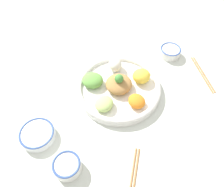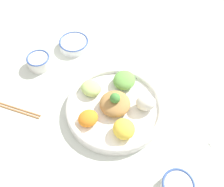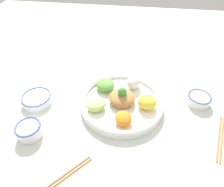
{
  "view_description": "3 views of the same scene",
  "coord_description": "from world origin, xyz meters",
  "px_view_note": "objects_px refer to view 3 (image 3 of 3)",
  "views": [
    {
      "loc": [
        0.42,
        -0.29,
        0.7
      ],
      "look_at": [
        -0.01,
        -0.04,
        0.03
      ],
      "focal_mm": 35.0,
      "sensor_mm": 36.0,
      "label": 1
    },
    {
      "loc": [
        0.17,
        0.43,
        0.77
      ],
      "look_at": [
        -0.02,
        -0.02,
        0.08
      ],
      "focal_mm": 42.0,
      "sensor_mm": 36.0,
      "label": 2
    },
    {
      "loc": [
        0.5,
        0.04,
        0.56
      ],
      "look_at": [
        -0.06,
        -0.04,
        0.03
      ],
      "focal_mm": 30.0,
      "sensor_mm": 36.0,
      "label": 3
    }
  ],
  "objects_px": {
    "salad_platter": "(121,101)",
    "chopsticks_pair_near": "(59,180)",
    "sauce_bowl_dark": "(199,99)",
    "serving_spoon_main": "(170,66)",
    "chopsticks_pair_far": "(221,138)",
    "rice_bowl_blue": "(29,130)",
    "sauce_bowl_red": "(37,99)"
  },
  "relations": [
    {
      "from": "sauce_bowl_red",
      "to": "serving_spoon_main",
      "type": "bearing_deg",
      "value": 120.98
    },
    {
      "from": "rice_bowl_blue",
      "to": "sauce_bowl_red",
      "type": "bearing_deg",
      "value": -163.79
    },
    {
      "from": "sauce_bowl_dark",
      "to": "sauce_bowl_red",
      "type": "bearing_deg",
      "value": -82.29
    },
    {
      "from": "serving_spoon_main",
      "to": "chopsticks_pair_far",
      "type": "bearing_deg",
      "value": 8.18
    },
    {
      "from": "sauce_bowl_dark",
      "to": "serving_spoon_main",
      "type": "height_order",
      "value": "sauce_bowl_dark"
    },
    {
      "from": "salad_platter",
      "to": "serving_spoon_main",
      "type": "relative_size",
      "value": 2.47
    },
    {
      "from": "salad_platter",
      "to": "serving_spoon_main",
      "type": "bearing_deg",
      "value": 143.93
    },
    {
      "from": "rice_bowl_blue",
      "to": "chopsticks_pair_near",
      "type": "height_order",
      "value": "rice_bowl_blue"
    },
    {
      "from": "salad_platter",
      "to": "chopsticks_pair_near",
      "type": "height_order",
      "value": "salad_platter"
    },
    {
      "from": "chopsticks_pair_far",
      "to": "salad_platter",
      "type": "bearing_deg",
      "value": 91.57
    },
    {
      "from": "sauce_bowl_dark",
      "to": "chopsticks_pair_far",
      "type": "xyz_separation_m",
      "value": [
        0.16,
        0.05,
        -0.02
      ]
    },
    {
      "from": "rice_bowl_blue",
      "to": "serving_spoon_main",
      "type": "height_order",
      "value": "rice_bowl_blue"
    },
    {
      "from": "chopsticks_pair_far",
      "to": "sauce_bowl_red",
      "type": "bearing_deg",
      "value": 102.23
    },
    {
      "from": "salad_platter",
      "to": "serving_spoon_main",
      "type": "xyz_separation_m",
      "value": [
        -0.31,
        0.22,
        -0.02
      ]
    },
    {
      "from": "salad_platter",
      "to": "chopsticks_pair_near",
      "type": "relative_size",
      "value": 1.91
    },
    {
      "from": "rice_bowl_blue",
      "to": "serving_spoon_main",
      "type": "bearing_deg",
      "value": 133.49
    },
    {
      "from": "salad_platter",
      "to": "sauce_bowl_red",
      "type": "xyz_separation_m",
      "value": [
        0.03,
        -0.34,
        -0.01
      ]
    },
    {
      "from": "rice_bowl_blue",
      "to": "sauce_bowl_dark",
      "type": "height_order",
      "value": "rice_bowl_blue"
    },
    {
      "from": "sauce_bowl_red",
      "to": "salad_platter",
      "type": "bearing_deg",
      "value": 95.49
    },
    {
      "from": "rice_bowl_blue",
      "to": "chopsticks_pair_far",
      "type": "xyz_separation_m",
      "value": [
        -0.08,
        0.66,
        -0.02
      ]
    },
    {
      "from": "serving_spoon_main",
      "to": "salad_platter",
      "type": "bearing_deg",
      "value": -46.11
    },
    {
      "from": "salad_platter",
      "to": "chopsticks_pair_far",
      "type": "xyz_separation_m",
      "value": [
        0.11,
        0.36,
        -0.02
      ]
    },
    {
      "from": "rice_bowl_blue",
      "to": "serving_spoon_main",
      "type": "relative_size",
      "value": 0.66
    },
    {
      "from": "sauce_bowl_dark",
      "to": "serving_spoon_main",
      "type": "distance_m",
      "value": 0.27
    },
    {
      "from": "chopsticks_pair_far",
      "to": "serving_spoon_main",
      "type": "relative_size",
      "value": 1.5
    },
    {
      "from": "chopsticks_pair_near",
      "to": "sauce_bowl_dark",
      "type": "bearing_deg",
      "value": -7.7
    },
    {
      "from": "chopsticks_pair_far",
      "to": "rice_bowl_blue",
      "type": "bearing_deg",
      "value": 115.2
    },
    {
      "from": "sauce_bowl_dark",
      "to": "serving_spoon_main",
      "type": "relative_size",
      "value": 0.69
    },
    {
      "from": "sauce_bowl_red",
      "to": "chopsticks_pair_near",
      "type": "xyz_separation_m",
      "value": [
        0.29,
        0.2,
        -0.01
      ]
    },
    {
      "from": "sauce_bowl_dark",
      "to": "chopsticks_pair_far",
      "type": "bearing_deg",
      "value": 16.46
    },
    {
      "from": "chopsticks_pair_near",
      "to": "rice_bowl_blue",
      "type": "bearing_deg",
      "value": 90.26
    },
    {
      "from": "sauce_bowl_red",
      "to": "chopsticks_pair_far",
      "type": "xyz_separation_m",
      "value": [
        0.08,
        0.7,
        -0.01
      ]
    }
  ]
}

